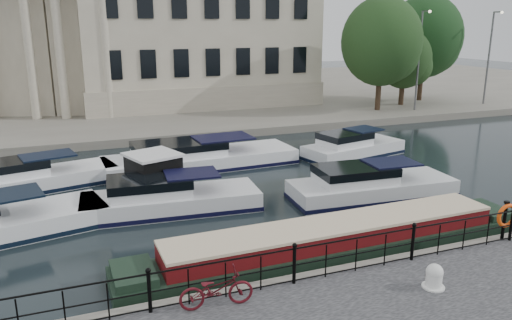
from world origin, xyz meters
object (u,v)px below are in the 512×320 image
Objects in this scene: bicycle at (216,289)px; life_ring_post at (507,216)px; narrowboat at (335,245)px; harbour_hut at (154,179)px; mooring_bollard at (434,277)px.

bicycle is 10.21m from life_ring_post.
narrowboat is 4.28× the size of harbour_hut.
narrowboat is 9.15m from harbour_hut.
bicycle reaches higher than mooring_bollard.
bicycle is 5.99m from mooring_bollard.
mooring_bollard is (5.86, -1.22, -0.17)m from bicycle.
mooring_bollard reaches higher than narrowboat.
life_ring_post is at bearing -21.74° from narrowboat.
life_ring_post is 0.39× the size of harbour_hut.
mooring_bollard is 0.51× the size of life_ring_post.
harbour_hut is (-5.64, 11.53, 0.07)m from mooring_bollard.
bicycle is 1.40× the size of life_ring_post.
life_ring_post is (4.34, 1.68, 0.53)m from mooring_bollard.
life_ring_post reaches higher than bicycle.
harbour_hut reaches higher than mooring_bollard.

